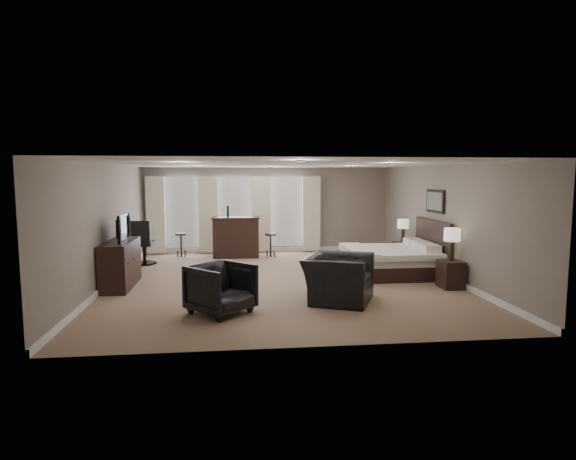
{
  "coord_description": "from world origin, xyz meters",
  "views": [
    {
      "loc": [
        -1.07,
        -10.58,
        2.35
      ],
      "look_at": [
        0.2,
        0.4,
        1.1
      ],
      "focal_mm": 30.0,
      "sensor_mm": 36.0,
      "label": 1
    }
  ],
  "objects": [
    {
      "name": "nightstand_far",
      "position": [
        3.47,
        1.79,
        0.29
      ],
      "size": [
        0.43,
        0.53,
        0.58
      ],
      "primitive_type": "cube",
      "color": "black",
      "rests_on": "ground"
    },
    {
      "name": "armchair_near",
      "position": [
        0.89,
        -1.87,
        0.58
      ],
      "size": [
        1.33,
        1.56,
        1.16
      ],
      "primitive_type": "imported",
      "rotation": [
        0.0,
        0.0,
        1.14
      ],
      "color": "black",
      "rests_on": "ground"
    },
    {
      "name": "dresser",
      "position": [
        -3.45,
        -0.18,
        0.49
      ],
      "size": [
        0.54,
        1.68,
        0.97
      ],
      "primitive_type": "cube",
      "color": "black",
      "rests_on": "ground"
    },
    {
      "name": "wall_art",
      "position": [
        3.7,
        0.34,
        1.75
      ],
      "size": [
        0.04,
        0.96,
        0.56
      ],
      "primitive_type": "cube",
      "color": "slate",
      "rests_on": "room"
    },
    {
      "name": "nightstand_near",
      "position": [
        3.47,
        -1.11,
        0.29
      ],
      "size": [
        0.43,
        0.53,
        0.58
      ],
      "primitive_type": "cube",
      "color": "black",
      "rests_on": "ground"
    },
    {
      "name": "bar_stool_left",
      "position": [
        -2.57,
        3.52,
        0.35
      ],
      "size": [
        0.42,
        0.42,
        0.69
      ],
      "primitive_type": "cube",
      "rotation": [
        0.0,
        0.0,
        -0.33
      ],
      "color": "black",
      "rests_on": "ground"
    },
    {
      "name": "bar_stool_right",
      "position": [
        0.01,
        3.16,
        0.35
      ],
      "size": [
        0.4,
        0.4,
        0.69
      ],
      "primitive_type": "cube",
      "rotation": [
        0.0,
        0.0,
        -0.28
      ],
      "color": "black",
      "rests_on": "ground"
    },
    {
      "name": "bed",
      "position": [
        2.58,
        0.34,
        0.65
      ],
      "size": [
        2.05,
        1.95,
        1.3
      ],
      "primitive_type": "cube",
      "color": "silver",
      "rests_on": "ground"
    },
    {
      "name": "window_bay",
      "position": [
        -1.0,
        4.11,
        1.2
      ],
      "size": [
        5.25,
        0.2,
        2.3
      ],
      "color": "silver",
      "rests_on": "room"
    },
    {
      "name": "lamp_near",
      "position": [
        3.47,
        -1.11,
        0.92
      ],
      "size": [
        0.33,
        0.33,
        0.69
      ],
      "primitive_type": "cube",
      "color": "beige",
      "rests_on": "nightstand_near"
    },
    {
      "name": "armchair_far",
      "position": [
        -1.28,
        -2.45,
        0.47
      ],
      "size": [
        1.26,
        1.26,
        0.95
      ],
      "primitive_type": "imported",
      "rotation": [
        0.0,
        0.0,
        0.77
      ],
      "color": "black",
      "rests_on": "ground"
    },
    {
      "name": "desk_chair",
      "position": [
        -3.42,
        2.42,
        0.6
      ],
      "size": [
        0.69,
        0.69,
        1.19
      ],
      "primitive_type": "cube",
      "rotation": [
        0.0,
        0.0,
        2.98
      ],
      "color": "black",
      "rests_on": "ground"
    },
    {
      "name": "lamp_far",
      "position": [
        3.47,
        1.79,
        0.88
      ],
      "size": [
        0.3,
        0.3,
        0.61
      ],
      "primitive_type": "cube",
      "color": "beige",
      "rests_on": "nightstand_far"
    },
    {
      "name": "room",
      "position": [
        0.0,
        0.0,
        1.3
      ],
      "size": [
        7.6,
        8.6,
        2.64
      ],
      "color": "#866B55",
      "rests_on": "ground"
    },
    {
      "name": "tv",
      "position": [
        -3.45,
        -0.18,
        1.04
      ],
      "size": [
        0.58,
        1.0,
        0.13
      ],
      "primitive_type": "imported",
      "rotation": [
        0.0,
        0.0,
        1.57
      ],
      "color": "black",
      "rests_on": "dresser"
    },
    {
      "name": "bar_counter",
      "position": [
        -0.99,
        3.29,
        0.59
      ],
      "size": [
        1.35,
        0.7,
        1.18
      ],
      "primitive_type": "cube",
      "color": "black",
      "rests_on": "ground"
    }
  ]
}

